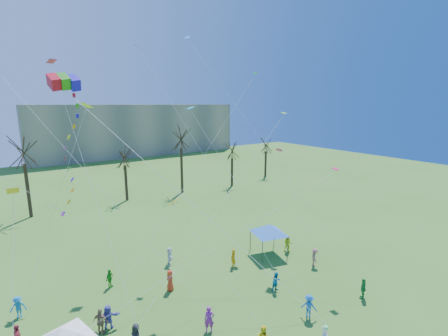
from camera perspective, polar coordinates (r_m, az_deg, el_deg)
distant_building at (r=99.49m, az=-15.63°, el=6.79°), size 60.00×14.00×15.00m
bare_tree_row at (r=49.95m, az=-19.90°, el=1.98°), size 67.23×7.74×12.20m
big_box_kite at (r=19.83m, az=-25.53°, el=2.05°), size 6.74×6.12×20.85m
canopy_tent_white at (r=21.28m, az=-27.47°, el=-25.61°), size 4.17×4.17×3.24m
canopy_tent_blue at (r=32.53m, az=8.23°, el=-10.99°), size 4.16×4.16×3.23m
festival_crowd at (r=25.42m, az=-6.69°, el=-22.75°), size 26.29×14.90×1.86m
small_kites_aloft at (r=25.12m, az=-10.82°, el=8.35°), size 31.61×16.82×33.67m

